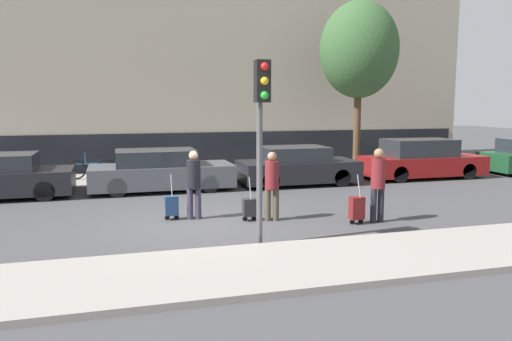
{
  "coord_description": "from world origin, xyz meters",
  "views": [
    {
      "loc": [
        -1.95,
        -11.64,
        2.88
      ],
      "look_at": [
        1.87,
        1.8,
        0.95
      ],
      "focal_mm": 35.0,
      "sensor_mm": 36.0,
      "label": 1
    }
  ],
  "objects_px": {
    "trolley_center": "(249,207)",
    "pedestrian_right": "(378,180)",
    "pedestrian_center": "(272,182)",
    "trolley_right": "(357,208)",
    "bare_tree_near_crossing": "(359,50)",
    "parked_car_0": "(2,177)",
    "parked_car_1": "(161,171)",
    "pedestrian_left": "(194,181)",
    "parked_car_3": "(422,160)",
    "trolley_left": "(172,206)",
    "parked_car_2": "(297,167)",
    "traffic_light": "(261,115)",
    "parked_bicycle": "(91,169)"
  },
  "relations": [
    {
      "from": "trolley_center",
      "to": "pedestrian_right",
      "type": "distance_m",
      "value": 3.15
    },
    {
      "from": "pedestrian_center",
      "to": "trolley_right",
      "type": "relative_size",
      "value": 1.42
    },
    {
      "from": "bare_tree_near_crossing",
      "to": "pedestrian_center",
      "type": "bearing_deg",
      "value": -130.76
    },
    {
      "from": "parked_car_0",
      "to": "bare_tree_near_crossing",
      "type": "xyz_separation_m",
      "value": [
        12.48,
        1.53,
        4.22
      ]
    },
    {
      "from": "parked_car_1",
      "to": "bare_tree_near_crossing",
      "type": "height_order",
      "value": "bare_tree_near_crossing"
    },
    {
      "from": "parked_car_1",
      "to": "pedestrian_left",
      "type": "xyz_separation_m",
      "value": [
        0.43,
        -4.28,
        0.33
      ]
    },
    {
      "from": "pedestrian_right",
      "to": "trolley_right",
      "type": "relative_size",
      "value": 1.5
    },
    {
      "from": "parked_car_1",
      "to": "parked_car_3",
      "type": "bearing_deg",
      "value": 0.06
    },
    {
      "from": "trolley_left",
      "to": "pedestrian_right",
      "type": "distance_m",
      "value": 5.03
    },
    {
      "from": "parked_car_2",
      "to": "traffic_light",
      "type": "distance_m",
      "value": 7.95
    },
    {
      "from": "pedestrian_center",
      "to": "parked_car_2",
      "type": "bearing_deg",
      "value": 75.76
    },
    {
      "from": "parked_car_2",
      "to": "trolley_right",
      "type": "height_order",
      "value": "parked_car_2"
    },
    {
      "from": "parked_car_1",
      "to": "trolley_right",
      "type": "distance_m",
      "value": 7.12
    },
    {
      "from": "trolley_left",
      "to": "trolley_right",
      "type": "height_order",
      "value": "trolley_right"
    },
    {
      "from": "trolley_left",
      "to": "parked_car_1",
      "type": "bearing_deg",
      "value": 88.44
    },
    {
      "from": "pedestrian_left",
      "to": "pedestrian_right",
      "type": "height_order",
      "value": "pedestrian_right"
    },
    {
      "from": "pedestrian_left",
      "to": "pedestrian_center",
      "type": "distance_m",
      "value": 1.92
    },
    {
      "from": "traffic_light",
      "to": "pedestrian_left",
      "type": "bearing_deg",
      "value": 108.35
    },
    {
      "from": "pedestrian_right",
      "to": "parked_car_1",
      "type": "bearing_deg",
      "value": 125.87
    },
    {
      "from": "parked_car_2",
      "to": "bare_tree_near_crossing",
      "type": "relative_size",
      "value": 0.62
    },
    {
      "from": "pedestrian_left",
      "to": "trolley_right",
      "type": "xyz_separation_m",
      "value": [
        3.62,
        -1.56,
        -0.58
      ]
    },
    {
      "from": "parked_car_2",
      "to": "bare_tree_near_crossing",
      "type": "xyz_separation_m",
      "value": [
        3.09,
        1.6,
        4.22
      ]
    },
    {
      "from": "parked_car_2",
      "to": "pedestrian_left",
      "type": "distance_m",
      "value": 5.98
    },
    {
      "from": "parked_car_2",
      "to": "pedestrian_center",
      "type": "distance_m",
      "value": 5.46
    },
    {
      "from": "parked_car_2",
      "to": "parked_bicycle",
      "type": "xyz_separation_m",
      "value": [
        -6.95,
        2.5,
        -0.14
      ]
    },
    {
      "from": "parked_car_1",
      "to": "pedestrian_center",
      "type": "xyz_separation_m",
      "value": [
        2.23,
        -4.96,
        0.32
      ]
    },
    {
      "from": "trolley_center",
      "to": "parked_car_2",
      "type": "bearing_deg",
      "value": 57.57
    },
    {
      "from": "parked_bicycle",
      "to": "parked_car_3",
      "type": "bearing_deg",
      "value": -11.22
    },
    {
      "from": "parked_car_2",
      "to": "trolley_left",
      "type": "height_order",
      "value": "parked_car_2"
    },
    {
      "from": "parked_car_3",
      "to": "pedestrian_left",
      "type": "height_order",
      "value": "pedestrian_left"
    },
    {
      "from": "pedestrian_center",
      "to": "pedestrian_right",
      "type": "distance_m",
      "value": 2.53
    },
    {
      "from": "pedestrian_left",
      "to": "parked_bicycle",
      "type": "xyz_separation_m",
      "value": [
        -2.68,
        6.68,
        -0.47
      ]
    },
    {
      "from": "parked_car_0",
      "to": "pedestrian_left",
      "type": "distance_m",
      "value": 6.66
    },
    {
      "from": "trolley_left",
      "to": "pedestrian_right",
      "type": "bearing_deg",
      "value": -18.87
    },
    {
      "from": "trolley_center",
      "to": "parked_bicycle",
      "type": "height_order",
      "value": "trolley_center"
    },
    {
      "from": "pedestrian_center",
      "to": "traffic_light",
      "type": "bearing_deg",
      "value": -100.46
    },
    {
      "from": "pedestrian_right",
      "to": "parked_bicycle",
      "type": "xyz_separation_m",
      "value": [
        -6.86,
        8.22,
        -0.53
      ]
    },
    {
      "from": "parked_car_1",
      "to": "trolley_center",
      "type": "distance_m",
      "value": 5.13
    },
    {
      "from": "parked_car_2",
      "to": "pedestrian_right",
      "type": "xyz_separation_m",
      "value": [
        -0.09,
        -5.72,
        0.39
      ]
    },
    {
      "from": "parked_car_0",
      "to": "pedestrian_right",
      "type": "distance_m",
      "value": 10.95
    },
    {
      "from": "pedestrian_center",
      "to": "parked_bicycle",
      "type": "relative_size",
      "value": 0.95
    },
    {
      "from": "parked_car_3",
      "to": "pedestrian_right",
      "type": "height_order",
      "value": "pedestrian_right"
    },
    {
      "from": "parked_car_0",
      "to": "bare_tree_near_crossing",
      "type": "distance_m",
      "value": 13.26
    },
    {
      "from": "pedestrian_right",
      "to": "parked_bicycle",
      "type": "relative_size",
      "value": 1.01
    },
    {
      "from": "pedestrian_left",
      "to": "pedestrian_center",
      "type": "height_order",
      "value": "pedestrian_left"
    },
    {
      "from": "parked_car_2",
      "to": "pedestrian_center",
      "type": "xyz_separation_m",
      "value": [
        -2.47,
        -4.86,
        0.32
      ]
    },
    {
      "from": "pedestrian_left",
      "to": "trolley_right",
      "type": "height_order",
      "value": "pedestrian_left"
    },
    {
      "from": "pedestrian_center",
      "to": "traffic_light",
      "type": "distance_m",
      "value": 2.8
    },
    {
      "from": "parked_car_1",
      "to": "trolley_left",
      "type": "bearing_deg",
      "value": -91.56
    },
    {
      "from": "parked_car_0",
      "to": "parked_bicycle",
      "type": "bearing_deg",
      "value": 44.92
    }
  ]
}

